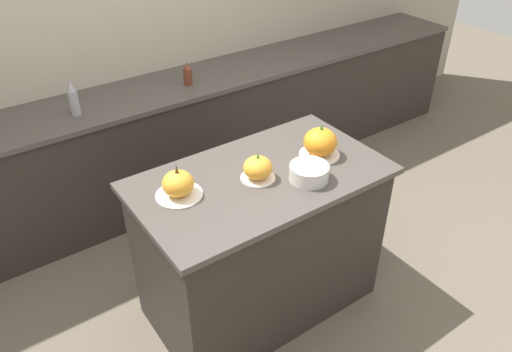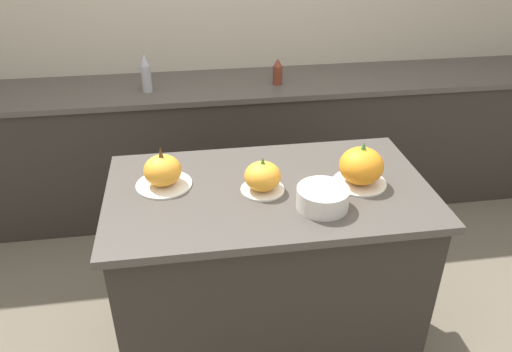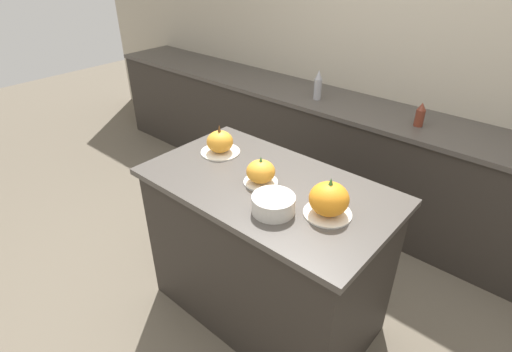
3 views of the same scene
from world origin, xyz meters
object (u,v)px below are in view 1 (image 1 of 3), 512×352
at_px(mixing_bowl, 309,173).
at_px(pumpkin_cake_left, 178,185).
at_px(pumpkin_cake_center, 258,168).
at_px(bottle_tall, 73,99).
at_px(pumpkin_cake_right, 320,143).
at_px(bottle_short, 188,74).

bearing_deg(mixing_bowl, pumpkin_cake_left, 157.17).
distance_m(pumpkin_cake_center, bottle_tall, 1.42).
relative_size(pumpkin_cake_left, pumpkin_cake_right, 1.04).
bearing_deg(pumpkin_cake_center, pumpkin_cake_left, 165.84).
height_order(pumpkin_cake_center, mixing_bowl, pumpkin_cake_center).
bearing_deg(mixing_bowl, pumpkin_cake_right, 36.34).
bearing_deg(pumpkin_cake_left, bottle_short, 59.61).
height_order(pumpkin_cake_left, pumpkin_cake_right, pumpkin_cake_right).
bearing_deg(bottle_short, mixing_bowl, -94.00).
bearing_deg(pumpkin_cake_right, pumpkin_cake_center, 178.98).
bearing_deg(bottle_short, bottle_tall, -179.05).
bearing_deg(pumpkin_cake_center, pumpkin_cake_right, -1.02).
relative_size(pumpkin_cake_center, bottle_short, 1.07).
bearing_deg(pumpkin_cake_left, pumpkin_cake_right, -7.61).
relative_size(pumpkin_cake_right, bottle_short, 1.34).
xyz_separation_m(pumpkin_cake_left, bottle_short, (0.72, 1.23, -0.01)).
bearing_deg(pumpkin_cake_center, bottle_short, 76.65).
bearing_deg(bottle_short, pumpkin_cake_center, -103.35).
xyz_separation_m(bottle_short, mixing_bowl, (-0.10, -1.49, -0.01)).
bearing_deg(pumpkin_cake_right, mixing_bowl, -143.66).
xyz_separation_m(pumpkin_cake_center, pumpkin_cake_right, (0.42, -0.01, 0.02)).
distance_m(pumpkin_cake_left, bottle_tall, 1.22).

